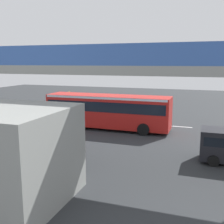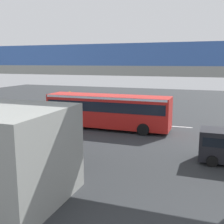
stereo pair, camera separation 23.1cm
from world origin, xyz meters
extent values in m
plane|color=#2D3033|center=(0.00, 0.00, 0.00)|extent=(80.00, 80.00, 0.00)
cube|color=red|center=(0.47, 0.71, 1.72)|extent=(11.50, 2.55, 2.86)
cube|color=black|center=(0.47, 0.71, 2.23)|extent=(11.04, 2.59, 0.90)
cube|color=white|center=(0.47, 0.71, 3.03)|extent=(11.27, 2.58, 0.20)
cube|color=black|center=(6.23, 0.71, 2.06)|extent=(0.04, 2.24, 1.20)
cylinder|color=black|center=(4.15, 1.98, 0.52)|extent=(1.04, 0.30, 1.04)
cylinder|color=black|center=(4.15, -0.57, 0.52)|extent=(1.04, 0.30, 1.04)
cylinder|color=black|center=(-3.21, 1.98, 0.52)|extent=(1.04, 0.30, 1.04)
cylinder|color=black|center=(-3.21, -0.57, 0.52)|extent=(1.04, 0.30, 1.04)
cylinder|color=black|center=(-8.73, 7.52, 0.34)|extent=(0.68, 0.22, 0.68)
cylinder|color=black|center=(-8.73, 5.57, 0.34)|extent=(0.68, 0.22, 0.68)
torus|color=black|center=(8.37, 2.02, 0.36)|extent=(0.72, 0.06, 0.72)
torus|color=black|center=(7.32, 2.02, 0.36)|extent=(0.72, 0.06, 0.72)
cube|color=black|center=(7.84, 2.02, 0.54)|extent=(0.89, 0.04, 0.04)
cylinder|color=black|center=(7.65, 2.02, 0.74)|extent=(0.03, 0.03, 0.40)
cube|color=black|center=(7.65, 2.02, 0.94)|extent=(0.20, 0.08, 0.04)
cylinder|color=black|center=(8.24, 2.02, 0.91)|extent=(0.02, 0.44, 0.02)
torus|color=black|center=(6.90, 5.71, 0.36)|extent=(0.72, 0.06, 0.72)
torus|color=black|center=(5.85, 5.71, 0.36)|extent=(0.72, 0.06, 0.72)
cube|color=orange|center=(6.37, 5.71, 0.54)|extent=(0.89, 0.04, 0.04)
cylinder|color=orange|center=(6.18, 5.71, 0.74)|extent=(0.03, 0.03, 0.40)
cube|color=black|center=(6.18, 5.71, 0.94)|extent=(0.20, 0.08, 0.04)
cylinder|color=orange|center=(6.77, 5.71, 0.91)|extent=(0.02, 0.44, 0.02)
cylinder|color=slate|center=(6.81, -3.65, 1.40)|extent=(0.08, 0.08, 2.80)
cube|color=yellow|center=(6.81, -3.65, 2.50)|extent=(0.04, 0.60, 0.60)
cube|color=silver|center=(-6.00, -2.33, 0.00)|extent=(2.00, 0.20, 0.01)
cube|color=silver|center=(-2.00, -2.33, 0.00)|extent=(2.00, 0.20, 0.01)
cube|color=silver|center=(2.00, -2.33, 0.00)|extent=(2.00, 0.20, 0.01)
cube|color=silver|center=(6.00, -2.33, 0.00)|extent=(2.00, 0.20, 0.01)
cube|color=gray|center=(0.00, 9.58, 5.72)|extent=(25.16, 2.60, 0.50)
cube|color=#3359A5|center=(0.00, 8.33, 6.52)|extent=(25.16, 0.08, 1.10)
cube|color=#3359A5|center=(0.00, 10.83, 6.52)|extent=(25.16, 0.08, 1.10)
cube|color=#192333|center=(1.94, 12.25, 1.89)|extent=(7.65, 0.04, 2.94)
camera|label=1|loc=(-8.14, 24.29, 6.16)|focal=44.19mm
camera|label=2|loc=(-8.35, 24.21, 6.16)|focal=44.19mm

